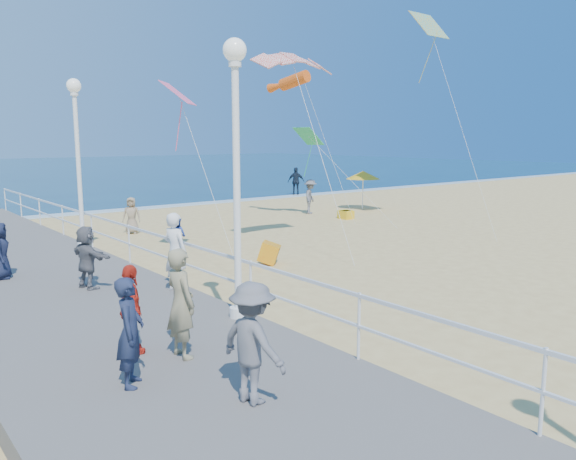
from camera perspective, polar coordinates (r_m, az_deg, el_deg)
ground at (r=14.91m, az=12.47°, el=-6.08°), size 160.00×160.00×0.00m
surf_line at (r=31.78m, az=-17.57°, el=1.87°), size 160.00×1.20×0.04m
boardwalk at (r=10.40m, az=-15.15°, el=-11.86°), size 5.00×44.00×0.40m
railing at (r=11.22m, az=-3.82°, el=-4.37°), size 0.05×42.00×0.55m
lamp_post_mid at (r=10.74m, az=-5.28°, el=8.00°), size 0.44×0.44×5.32m
lamp_post_far at (r=18.92m, az=-20.61°, el=7.99°), size 0.44×0.44×5.32m
woman_holding_toddler at (r=13.15m, az=-11.37°, el=-2.21°), size 0.60×0.76×1.83m
toddler_held at (r=13.28m, az=-11.14°, el=-0.50°), size 0.42×0.49×0.86m
spectator_0 at (r=8.36m, az=-15.74°, el=-9.94°), size 0.63×0.69×1.59m
spectator_2 at (r=7.57m, az=-3.61°, el=-11.37°), size 0.79×1.16×1.65m
spectator_3 at (r=9.56m, az=-15.65°, el=-7.78°), size 0.46×0.91×1.49m
spectator_4 at (r=15.79m, az=-27.21°, el=-1.89°), size 0.64×0.80×1.43m
spectator_5 at (r=13.96m, az=-19.76°, el=-2.62°), size 0.72×1.44×1.49m
spectator_6 at (r=9.20m, az=-10.84°, el=-7.31°), size 0.44×0.66×1.79m
beach_walker_a at (r=29.31m, az=2.29°, el=3.41°), size 1.32×1.25×1.80m
beach_walker_b at (r=38.88m, az=0.83°, el=4.96°), size 1.15×1.11×1.93m
beach_walker_c at (r=24.03m, az=-15.61°, el=1.44°), size 0.88×0.82×1.51m
box_kite at (r=17.53m, az=-1.93°, el=-2.55°), size 0.89×0.89×0.74m
beach_umbrella at (r=31.21m, az=7.64°, el=5.56°), size 1.90×1.90×2.14m
beach_chair_left at (r=27.61m, az=5.97°, el=1.55°), size 0.55×0.55×0.40m
beach_chair_right at (r=27.80m, az=5.81°, el=1.60°), size 0.55×0.55×0.40m
kite_parafoil at (r=19.88m, az=0.60°, el=17.10°), size 3.06×0.94×0.65m
kite_windsock at (r=26.39m, az=0.66°, el=14.94°), size 0.99×2.61×1.07m
kite_diamond_pink at (r=17.79m, az=-11.13°, el=13.48°), size 1.40×1.42×0.69m
kite_diamond_multi at (r=26.49m, az=14.14°, el=19.55°), size 1.59×1.12×1.16m
kite_diamond_green at (r=27.84m, az=2.08°, el=9.50°), size 0.99×1.29×0.86m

